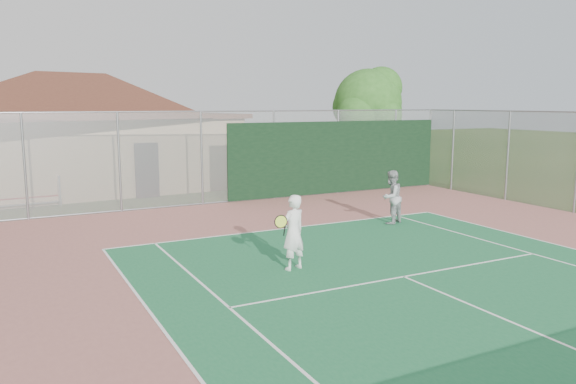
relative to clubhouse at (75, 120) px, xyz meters
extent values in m
cylinder|color=gray|center=(-2.45, -6.87, -1.31)|extent=(0.08, 0.08, 3.50)
cylinder|color=gray|center=(0.55, -6.87, -1.31)|extent=(0.08, 0.08, 3.50)
cylinder|color=gray|center=(3.55, -6.87, -1.31)|extent=(0.08, 0.08, 3.50)
cylinder|color=gray|center=(6.55, -6.87, -1.31)|extent=(0.08, 0.08, 3.50)
cylinder|color=gray|center=(9.55, -6.87, -1.31)|extent=(0.08, 0.08, 3.50)
cylinder|color=gray|center=(12.55, -6.87, -1.31)|extent=(0.08, 0.08, 3.50)
cylinder|color=gray|center=(14.55, -6.87, -1.31)|extent=(0.08, 0.08, 3.50)
cylinder|color=gray|center=(4.55, -6.87, 0.44)|extent=(20.00, 0.05, 0.05)
cylinder|color=gray|center=(4.55, -6.87, -3.01)|extent=(20.00, 0.05, 0.05)
cube|color=#999EA0|center=(4.55, -6.87, -1.31)|extent=(20.00, 0.02, 3.50)
cube|color=black|center=(9.55, -6.92, -1.51)|extent=(10.00, 0.04, 3.00)
cylinder|color=gray|center=(14.55, -8.37, -1.31)|extent=(0.08, 0.08, 3.50)
cylinder|color=gray|center=(14.55, -11.37, -1.31)|extent=(0.08, 0.08, 3.50)
cube|color=#999EA0|center=(14.55, -11.37, -1.31)|extent=(0.02, 9.00, 3.50)
cube|color=tan|center=(0.00, 0.00, -1.47)|extent=(13.22, 9.27, 3.17)
cube|color=brown|center=(0.00, 0.00, 0.17)|extent=(13.78, 9.83, 0.19)
pyramid|color=brown|center=(0.00, 0.00, 2.02)|extent=(14.54, 10.19, 1.90)
cube|color=black|center=(2.12, -4.26, -1.95)|extent=(0.95, 0.06, 2.22)
cube|color=maroon|center=(-2.73, -4.30, -2.70)|extent=(3.09, 0.47, 0.05)
cube|color=#B2B5BA|center=(-2.73, -4.56, -2.91)|extent=(3.09, 0.44, 0.04)
cube|color=maroon|center=(-2.73, -3.73, -2.34)|extent=(3.09, 0.47, 0.05)
cube|color=#B2B5BA|center=(-2.73, -3.99, -2.55)|extent=(3.09, 0.44, 0.04)
cube|color=maroon|center=(-2.73, -3.17, -1.98)|extent=(3.09, 0.47, 0.05)
cube|color=#B2B5BA|center=(-2.73, -3.43, -2.19)|extent=(3.09, 0.44, 0.04)
cube|color=#B2B5BA|center=(-1.29, -3.73, -2.50)|extent=(0.17, 1.85, 1.13)
cylinder|color=#3C2A16|center=(13.51, -3.39, -1.58)|extent=(0.38, 0.38, 2.97)
sphere|color=#265A1C|center=(13.51, -3.39, 0.75)|extent=(3.39, 3.39, 3.39)
sphere|color=#265A1C|center=(14.46, -3.08, 0.33)|extent=(2.33, 2.33, 2.33)
sphere|color=#265A1C|center=(12.66, -3.82, 0.22)|extent=(2.12, 2.12, 2.12)
sphere|color=#265A1C|center=(13.72, -4.35, 0.12)|extent=(1.91, 1.91, 1.91)
sphere|color=#265A1C|center=(13.19, -2.55, 0.54)|extent=(2.12, 2.12, 2.12)
sphere|color=#265A1C|center=(14.14, -3.60, 1.49)|extent=(2.12, 2.12, 2.12)
imported|color=white|center=(2.66, -15.84, -2.19)|extent=(0.72, 0.57, 1.74)
imported|color=#9B9EA0|center=(7.74, -12.87, -2.21)|extent=(1.00, 0.89, 1.69)
camera|label=1|loc=(-3.20, -26.85, 0.73)|focal=35.00mm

